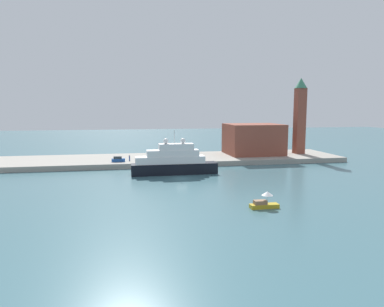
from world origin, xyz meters
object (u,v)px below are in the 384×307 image
object	(u,v)px
person_figure	(129,158)
mooring_bollard	(183,160)
large_yacht	(173,162)
small_motorboat	(264,202)
harbor_building	(253,139)
parked_car	(118,159)
bell_tower	(300,113)

from	to	relation	value
person_figure	mooring_bollard	distance (m)	15.95
large_yacht	person_figure	distance (m)	19.14
person_figure	large_yacht	bearing A→B (deg)	-55.22
small_motorboat	person_figure	world-z (taller)	person_figure
large_yacht	harbor_building	world-z (taller)	harbor_building
harbor_building	person_figure	xyz separation A→B (m)	(-41.11, -7.65, -4.24)
small_motorboat	mooring_bollard	distance (m)	45.47
harbor_building	parked_car	distance (m)	45.46
parked_car	bell_tower	bearing A→B (deg)	7.29
large_yacht	parked_car	distance (m)	20.21
person_figure	parked_car	bearing A→B (deg)	-158.03
small_motorboat	large_yacht	bearing A→B (deg)	108.10
bell_tower	harbor_building	bearing A→B (deg)	175.48
person_figure	mooring_bollard	xyz separation A→B (m)	(15.29, -4.50, -0.47)
small_motorboat	parked_car	size ratio (longest dim) A/B	1.29
parked_car	person_figure	bearing A→B (deg)	21.97
large_yacht	bell_tower	xyz separation A→B (m)	(46.08, 22.10, 11.92)
person_figure	harbor_building	bearing A→B (deg)	10.55
large_yacht	bell_tower	world-z (taller)	bell_tower
large_yacht	small_motorboat	distance (m)	35.59
bell_tower	person_figure	world-z (taller)	bell_tower
harbor_building	bell_tower	xyz separation A→B (m)	(15.88, -1.25, 8.55)
person_figure	mooring_bollard	world-z (taller)	person_figure
small_motorboat	bell_tower	distance (m)	67.43
mooring_bollard	parked_car	bearing A→B (deg)	170.21
harbor_building	bell_tower	world-z (taller)	bell_tower
bell_tower	parked_car	size ratio (longest dim) A/B	6.64
parked_car	mooring_bollard	distance (m)	18.81
harbor_building	parked_car	bearing A→B (deg)	-168.58
large_yacht	small_motorboat	xyz separation A→B (m)	(11.04, -33.77, -2.11)
bell_tower	mooring_bollard	distance (m)	45.10
large_yacht	person_figure	bearing A→B (deg)	124.78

